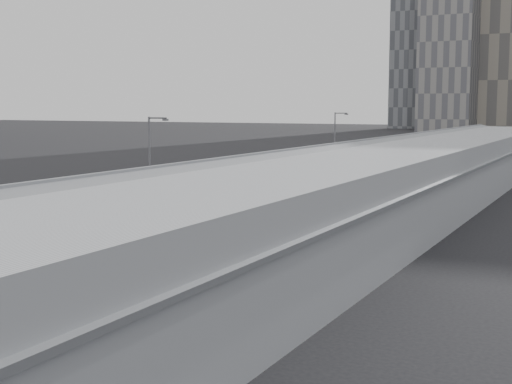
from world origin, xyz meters
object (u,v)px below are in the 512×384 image
Objects in this scene: bus_4 at (314,191)px; shipping_container at (361,164)px; bus_1 at (38,268)px; bus_2 at (171,227)px; bus_5 at (354,179)px; suv at (414,156)px; bus_6 at (389,171)px; bus_3 at (234,211)px; street_lamp_near at (151,165)px; street_lamp_far at (336,142)px.

shipping_container is at bearing 98.60° from bus_4.
bus_1 is 14.41m from bus_2.
bus_2 is 1.04× the size of bus_5.
bus_2 is 25.81m from bus_4.
suv is (-7.23, 56.06, -0.90)m from bus_5.
bus_6 is at bearing -54.97° from shipping_container.
shipping_container is 28.78m from suv.
bus_3 is 8.21m from street_lamp_near.
bus_3 is 86.05m from suv.
bus_5 is at bearing -72.33° from shipping_container.
bus_5 is at bearing -61.24° from suv.
bus_6 is 2.28× the size of shipping_container.
bus_6 is at bearing 28.39° from street_lamp_far.
bus_1 is at bearing -93.06° from bus_2.
street_lamp_near is 1.83× the size of shipping_container.
bus_6 is at bearing 92.35° from bus_1.
bus_5 is 56.53m from suv.
shipping_container is (-7.86, 57.04, -0.33)m from bus_3.
bus_3 is 15.73m from bus_4.
street_lamp_near reaches higher than bus_2.
street_lamp_far reaches higher than bus_2.
bus_5 is 1.39× the size of street_lamp_near.
bus_1 is 54.22m from bus_5.
bus_4 is at bearing -87.92° from bus_6.
bus_5 is 15.44m from bus_6.
bus_4 is at bearing 91.79° from bus_1.
bus_3 is 1.33× the size of street_lamp_near.
bus_2 is 52.20m from street_lamp_far.
bus_3 is at bearing 26.70° from street_lamp_near.
suv is at bearing 97.79° from bus_3.
bus_2 is (-0.70, 14.39, 0.10)m from bus_1.
bus_1 is at bearing -93.50° from bus_4.
street_lamp_far is 1.77× the size of suv.
bus_3 is 1.07× the size of bus_6.
bus_4 is (0.95, 15.70, 0.09)m from bus_3.
bus_1 reaches higher than suv.
street_lamp_far is at bearing -150.78° from bus_6.
bus_1 is 0.97× the size of bus_4.
bus_6 is (-0.27, 15.44, -0.18)m from bus_5.
bus_6 reaches higher than suv.
shipping_container is at bearing -71.00° from suv.
bus_3 is 45.16m from bus_6.
bus_5 is (-0.32, 54.22, 0.05)m from bus_1.
street_lamp_far is (-6.71, -3.62, 4.10)m from bus_6.
suv is (-6.96, 40.62, -0.72)m from bus_6.
bus_4 is 14.03m from bus_5.
bus_3 is at bearing -92.15° from bus_5.
street_lamp_far is (-6.60, 51.64, 3.87)m from bus_2.
bus_5 is at bearing 83.63° from bus_2.
street_lamp_near is 89.14m from suv.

